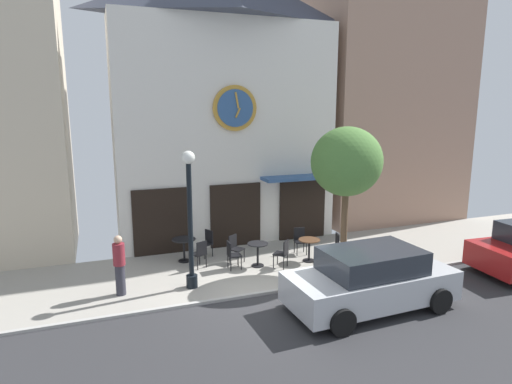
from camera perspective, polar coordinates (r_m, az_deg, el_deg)
The scene contains 17 objects.
ground_plane at distance 11.58m, azimuth 2.22°, elevation -14.77°, with size 29.11×10.18×0.13m.
clock_building at distance 16.35m, azimuth -3.93°, elevation 11.67°, with size 8.07×3.23×10.05m.
neighbor_building_right at distance 21.08m, azimuth 16.58°, elevation 17.80°, with size 6.65×4.45×15.24m.
street_lamp at distance 12.11m, azimuth -8.63°, elevation -3.64°, with size 0.36×0.36×3.88m.
street_tree at distance 13.37m, azimuth 11.81°, elevation 3.83°, with size 2.21×1.99×4.46m.
cafe_table_near_curb at distance 14.58m, azimuth -9.43°, elevation -6.84°, with size 0.77×0.77×0.77m.
cafe_table_center_right at distance 13.99m, azimuth 0.23°, elevation -7.67°, with size 0.66×0.66×0.76m.
cafe_table_near_door at distance 14.52m, azimuth 6.98°, elevation -7.00°, with size 0.71×0.71×0.75m.
cafe_chair_right_end at distance 13.75m, azimuth -3.17°, elevation -7.99°, with size 0.41×0.41×0.90m.
cafe_chair_near_tree at distance 14.36m, azimuth -2.79°, elevation -7.14°, with size 0.56×0.56×0.90m.
cafe_chair_left_end at distance 14.77m, azimuth 10.23°, elevation -6.78°, with size 0.50×0.50×0.90m.
cafe_chair_facing_street at distance 13.92m, azimuth -7.35°, elevation -7.83°, with size 0.53×0.53×0.90m.
cafe_chair_mid_row at distance 13.88m, azimuth 3.56°, elevation -7.80°, with size 0.57×0.57×0.90m.
cafe_chair_by_entrance at distance 15.24m, azimuth 5.78°, elevation -6.09°, with size 0.46×0.46×0.90m.
cafe_chair_outer at distance 14.97m, azimuth -6.44°, elevation -6.42°, with size 0.54×0.54×0.90m.
pedestrian_maroon at distance 12.41m, azimuth -17.46°, elevation -9.05°, with size 0.45×0.45×1.67m.
parked_car_silver at distance 11.53m, azimuth 14.79°, elevation -11.01°, with size 4.36×2.15×1.55m.
Camera 1 is at (-3.99, -10.31, 5.06)m, focal length 30.52 mm.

